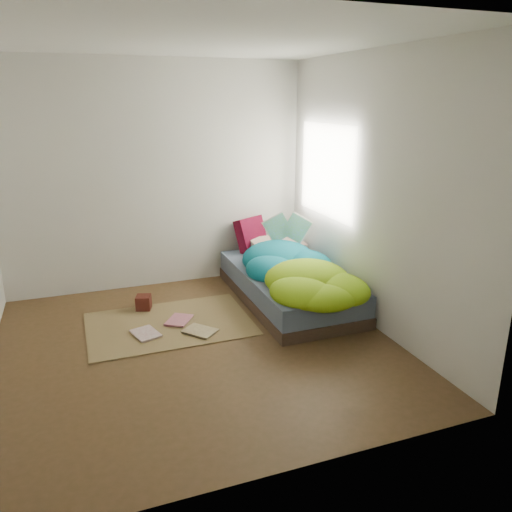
{
  "coord_description": "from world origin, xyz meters",
  "views": [
    {
      "loc": [
        -0.92,
        -4.02,
        2.17
      ],
      "look_at": [
        0.85,
        0.75,
        0.55
      ],
      "focal_mm": 35.0,
      "sensor_mm": 36.0,
      "label": 1
    }
  ],
  "objects_px": {
    "pillow_magenta": "(251,234)",
    "open_book": "(288,220)",
    "wooden_box": "(144,302)",
    "floor_book_b": "(169,319)",
    "bed": "(288,286)",
    "floor_book_a": "(135,337)"
  },
  "relations": [
    {
      "from": "pillow_magenta",
      "to": "open_book",
      "type": "distance_m",
      "value": 0.63
    },
    {
      "from": "pillow_magenta",
      "to": "wooden_box",
      "type": "xyz_separation_m",
      "value": [
        -1.45,
        -0.63,
        -0.46
      ]
    },
    {
      "from": "floor_book_b",
      "to": "pillow_magenta",
      "type": "bearing_deg",
      "value": 72.92
    },
    {
      "from": "bed",
      "to": "open_book",
      "type": "distance_m",
      "value": 0.79
    },
    {
      "from": "floor_book_a",
      "to": "floor_book_b",
      "type": "height_order",
      "value": "floor_book_b"
    },
    {
      "from": "open_book",
      "to": "wooden_box",
      "type": "xyz_separation_m",
      "value": [
        -1.72,
        -0.13,
        -0.73
      ]
    },
    {
      "from": "open_book",
      "to": "wooden_box",
      "type": "distance_m",
      "value": 1.87
    },
    {
      "from": "bed",
      "to": "pillow_magenta",
      "type": "height_order",
      "value": "pillow_magenta"
    },
    {
      "from": "pillow_magenta",
      "to": "floor_book_b",
      "type": "xyz_separation_m",
      "value": [
        -1.26,
        -1.02,
        -0.52
      ]
    },
    {
      "from": "bed",
      "to": "floor_book_b",
      "type": "height_order",
      "value": "bed"
    },
    {
      "from": "open_book",
      "to": "floor_book_b",
      "type": "distance_m",
      "value": 1.8
    },
    {
      "from": "wooden_box",
      "to": "bed",
      "type": "bearing_deg",
      "value": -10.38
    },
    {
      "from": "pillow_magenta",
      "to": "wooden_box",
      "type": "distance_m",
      "value": 1.65
    },
    {
      "from": "wooden_box",
      "to": "open_book",
      "type": "bearing_deg",
      "value": 4.33
    },
    {
      "from": "bed",
      "to": "floor_book_a",
      "type": "height_order",
      "value": "bed"
    },
    {
      "from": "bed",
      "to": "wooden_box",
      "type": "xyz_separation_m",
      "value": [
        -1.56,
        0.29,
        -0.08
      ]
    },
    {
      "from": "pillow_magenta",
      "to": "wooden_box",
      "type": "relative_size",
      "value": 2.75
    },
    {
      "from": "pillow_magenta",
      "to": "wooden_box",
      "type": "height_order",
      "value": "pillow_magenta"
    },
    {
      "from": "pillow_magenta",
      "to": "floor_book_b",
      "type": "relative_size",
      "value": 1.44
    },
    {
      "from": "bed",
      "to": "open_book",
      "type": "xyz_separation_m",
      "value": [
        0.16,
        0.42,
        0.65
      ]
    },
    {
      "from": "open_book",
      "to": "bed",
      "type": "bearing_deg",
      "value": -91.65
    },
    {
      "from": "bed",
      "to": "floor_book_a",
      "type": "xyz_separation_m",
      "value": [
        -1.73,
        -0.37,
        -0.15
      ]
    }
  ]
}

